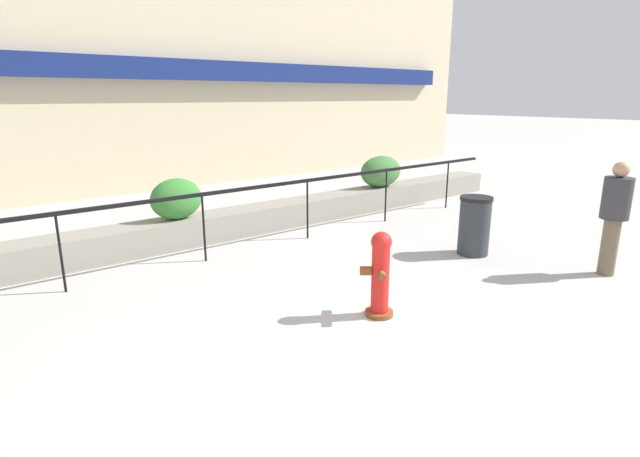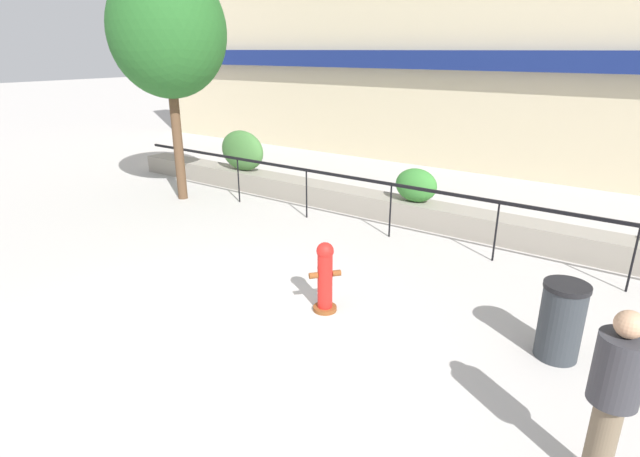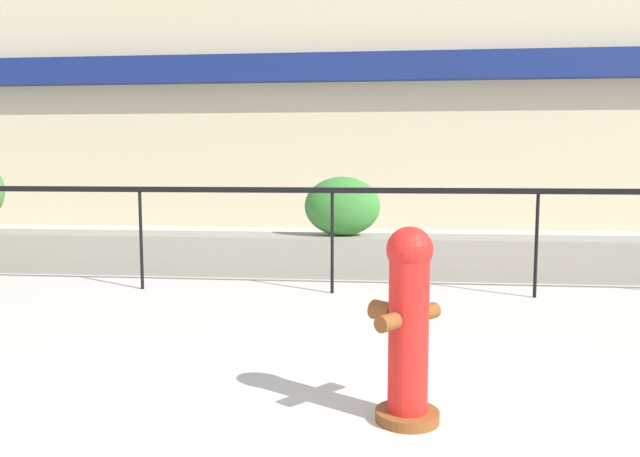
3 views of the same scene
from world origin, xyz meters
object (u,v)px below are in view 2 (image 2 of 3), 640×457
Objects in this scene: fire_hydrant at (325,276)px; pedestrian at (614,390)px; hedge_bush_1 at (416,185)px; street_tree at (167,32)px; trash_bin at (561,321)px; hedge_bush_0 at (242,151)px.

fire_hydrant is 3.96m from pedestrian.
hedge_bush_1 is 7.12m from pedestrian.
hedge_bush_1 is 6.79m from street_tree.
hedge_bush_1 is 0.55× the size of pedestrian.
pedestrian is at bearing -69.52° from trash_bin.
fire_hydrant is at bearing -36.89° from hedge_bush_0.
hedge_bush_1 is at bearing 128.45° from pedestrian.
hedge_bush_1 is (5.22, 0.00, -0.18)m from hedge_bush_0.
fire_hydrant is at bearing -81.46° from hedge_bush_1.
pedestrian reaches higher than trash_bin.
hedge_bush_0 is at bearing 143.11° from fire_hydrant.
trash_bin is at bearing -11.73° from street_tree.
street_tree is (-5.76, -1.72, 3.17)m from hedge_bush_1.
street_tree is 11.31m from pedestrian.
hedge_bush_1 reaches higher than fire_hydrant.
street_tree is (-0.54, -1.72, 2.99)m from hedge_bush_0.
hedge_bush_0 is 3.49m from street_tree.
pedestrian is (10.18, -3.86, -3.05)m from street_tree.
street_tree is at bearing 168.27° from trash_bin.
hedge_bush_1 is at bearing 135.28° from trash_bin.
pedestrian is 1.71× the size of trash_bin.
hedge_bush_0 is 1.34× the size of fire_hydrant.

